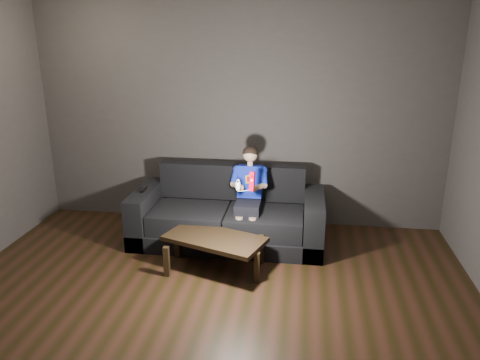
# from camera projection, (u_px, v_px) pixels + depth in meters

# --- Properties ---
(floor) EXTENTS (5.00, 5.00, 0.00)m
(floor) POSITION_uv_depth(u_px,v_px,m) (195.00, 340.00, 3.74)
(floor) COLOR black
(floor) RESTS_ON ground
(back_wall) EXTENTS (5.00, 0.04, 2.70)m
(back_wall) POSITION_uv_depth(u_px,v_px,m) (239.00, 116.00, 5.67)
(back_wall) COLOR #403B38
(back_wall) RESTS_ON ground
(sofa) EXTENTS (2.17, 0.94, 0.84)m
(sofa) POSITION_uv_depth(u_px,v_px,m) (228.00, 218.00, 5.42)
(sofa) COLOR black
(sofa) RESTS_ON floor
(child) EXTENTS (0.41, 0.50, 1.01)m
(child) POSITION_uv_depth(u_px,v_px,m) (249.00, 187.00, 5.20)
(child) COLOR black
(child) RESTS_ON sofa
(wii_remote_red) EXTENTS (0.06, 0.08, 0.20)m
(wii_remote_red) POSITION_uv_depth(u_px,v_px,m) (252.00, 181.00, 4.76)
(wii_remote_red) COLOR red
(wii_remote_red) RESTS_ON child
(nunchuk_white) EXTENTS (0.06, 0.09, 0.14)m
(nunchuk_white) POSITION_uv_depth(u_px,v_px,m) (238.00, 185.00, 4.80)
(nunchuk_white) COLOR white
(nunchuk_white) RESTS_ON child
(wii_remote_black) EXTENTS (0.04, 0.16, 0.03)m
(wii_remote_black) POSITION_uv_depth(u_px,v_px,m) (143.00, 190.00, 5.37)
(wii_remote_black) COLOR black
(wii_remote_black) RESTS_ON sofa
(coffee_table) EXTENTS (1.11, 0.80, 0.36)m
(coffee_table) POSITION_uv_depth(u_px,v_px,m) (215.00, 241.00, 4.74)
(coffee_table) COLOR black
(coffee_table) RESTS_ON floor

